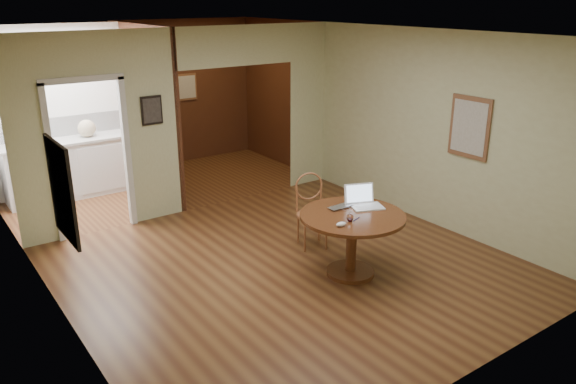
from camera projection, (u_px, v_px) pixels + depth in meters
floor at (291, 269)px, 6.74m from camera, size 5.00×5.00×0.00m
room_shell at (145, 123)px, 8.43m from camera, size 5.20×7.50×5.00m
dining_table at (352, 230)px, 6.44m from camera, size 1.21×1.21×0.76m
chair at (311, 206)px, 7.24m from camera, size 0.52×0.52×0.96m
open_laptop at (364, 201)px, 6.61m from camera, size 0.43×0.43×0.25m
closed_laptop at (343, 208)px, 6.53m from camera, size 0.31×0.20×0.02m
mouse at (341, 224)px, 6.04m from camera, size 0.13×0.08×0.05m
wine_glass at (350, 218)px, 6.17m from camera, size 0.08×0.08×0.09m
pen at (357, 219)px, 6.24m from camera, size 0.12×0.05×0.01m
kitchen_cabinet at (71, 168)px, 9.06m from camera, size 2.06×0.60×0.94m
grocery_bag at (87, 128)px, 9.03m from camera, size 0.31×0.27×0.28m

